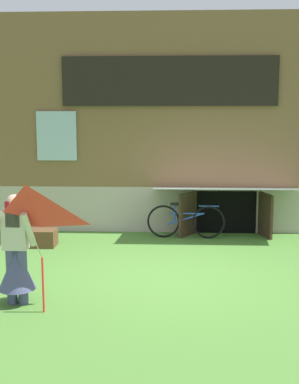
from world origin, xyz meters
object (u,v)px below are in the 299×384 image
(kite, at_px, (27,220))
(person, at_px, (16,259))
(wooden_crate, at_px, (43,238))
(bicycle_blue, at_px, (186,221))

(kite, bearing_deg, person, 121.46)
(person, height_order, wooden_crate, person)
(kite, height_order, bicycle_blue, kite)
(wooden_crate, bearing_deg, person, -81.86)
(person, bearing_deg, bicycle_blue, 55.87)
(kite, relative_size, wooden_crate, 3.22)
(person, distance_m, wooden_crate, 3.21)
(kite, relative_size, bicycle_blue, 0.99)
(person, height_order, kite, kite)
(person, xyz_separation_m, wooden_crate, (-0.45, 3.15, -0.49))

